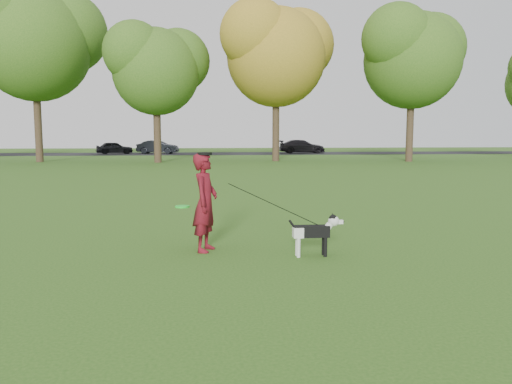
{
  "coord_description": "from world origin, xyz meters",
  "views": [
    {
      "loc": [
        -0.86,
        -7.95,
        1.87
      ],
      "look_at": [
        -0.06,
        -0.11,
        0.95
      ],
      "focal_mm": 35.0,
      "sensor_mm": 36.0,
      "label": 1
    }
  ],
  "objects": [
    {
      "name": "tree_row",
      "position": [
        -1.43,
        26.07,
        7.41
      ],
      "size": [
        51.74,
        8.86,
        12.01
      ],
      "color": "#38281C",
      "rests_on": "ground"
    },
    {
      "name": "road",
      "position": [
        0.0,
        40.0,
        0.01
      ],
      "size": [
        120.0,
        7.0,
        0.02
      ],
      "primitive_type": "cube",
      "color": "black",
      "rests_on": "ground"
    },
    {
      "name": "car_mid",
      "position": [
        -5.35,
        40.0,
        0.65
      ],
      "size": [
        4.0,
        1.98,
        1.26
      ],
      "primitive_type": "imported",
      "rotation": [
        0.0,
        0.0,
        1.4
      ],
      "color": "black",
      "rests_on": "road"
    },
    {
      "name": "car_left",
      "position": [
        -9.35,
        40.0,
        0.59
      ],
      "size": [
        3.59,
        2.25,
        1.14
      ],
      "primitive_type": "imported",
      "rotation": [
        0.0,
        0.0,
        1.86
      ],
      "color": "black",
      "rests_on": "road"
    },
    {
      "name": "ground",
      "position": [
        0.0,
        0.0,
        0.0
      ],
      "size": [
        120.0,
        120.0,
        0.0
      ],
      "primitive_type": "plane",
      "color": "#285116",
      "rests_on": "ground"
    },
    {
      "name": "car_right",
      "position": [
        8.48,
        40.0,
        0.67
      ],
      "size": [
        4.47,
        1.84,
        1.29
      ],
      "primitive_type": "imported",
      "rotation": [
        0.0,
        0.0,
        1.56
      ],
      "color": "black",
      "rests_on": "road"
    },
    {
      "name": "man_held_items",
      "position": [
        0.2,
        -0.33,
        0.77
      ],
      "size": [
        2.28,
        0.63,
        1.14
      ],
      "color": "#1CE02C",
      "rests_on": "ground"
    },
    {
      "name": "dog",
      "position": [
        0.81,
        -0.57,
        0.4
      ],
      "size": [
        0.87,
        0.17,
        0.66
      ],
      "color": "black",
      "rests_on": "ground"
    },
    {
      "name": "man",
      "position": [
        -0.87,
        -0.05,
        0.79
      ],
      "size": [
        0.53,
        0.66,
        1.57
      ],
      "primitive_type": "imported",
      "rotation": [
        0.0,
        0.0,
        1.27
      ],
      "color": "#560C11",
      "rests_on": "ground"
    }
  ]
}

